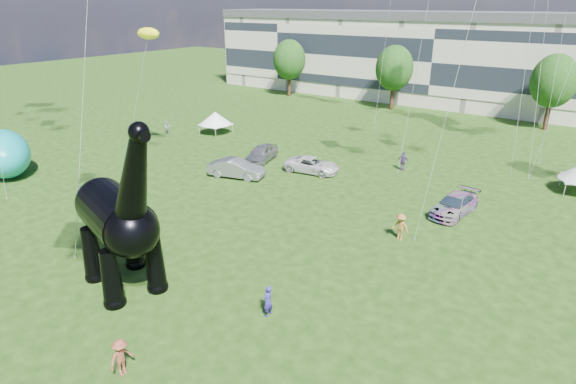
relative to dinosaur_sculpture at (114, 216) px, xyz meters
The scene contains 13 objects.
ground 6.64m from the dinosaur_sculpture, 23.01° to the right, with size 220.00×220.00×0.00m, color #16330C.
terrace_row 60.01m from the dinosaur_sculpture, 92.92° to the left, with size 78.00×11.00×12.00m, color beige.
tree_far_left 56.78m from the dinosaur_sculpture, 116.21° to the left, with size 5.20×5.20×9.44m.
tree_mid_left 51.44m from the dinosaur_sculpture, 97.89° to the left, with size 5.20×5.20×9.44m.
tree_mid_right 52.57m from the dinosaur_sculpture, 75.73° to the left, with size 5.20×5.20×9.44m.
dinosaur_sculpture is the anchor object (origin of this frame).
car_silver 22.50m from the dinosaur_sculpture, 108.42° to the left, with size 1.92×4.76×1.62m, color #ABABAF.
car_grey 17.71m from the dinosaur_sculpture, 110.22° to the left, with size 1.71×4.91×1.62m, color gray.
car_white 21.63m from the dinosaur_sculpture, 93.63° to the left, with size 2.30×4.98×1.38m, color silver.
car_dark 23.27m from the dinosaur_sculpture, 58.45° to the left, with size 2.03×4.99×1.45m, color #595960.
gazebo_left 31.94m from the dinosaur_sculpture, 124.37° to the left, with size 3.85×3.85×2.58m.
inflatable_teal 23.21m from the dinosaur_sculpture, 168.04° to the left, with size 6.60×4.13×4.13m, color #0D9EA4.
visitors 17.07m from the dinosaur_sculpture, 59.24° to the left, with size 49.81×38.05×1.84m.
Camera 1 is at (16.01, -11.25, 14.41)m, focal length 30.00 mm.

